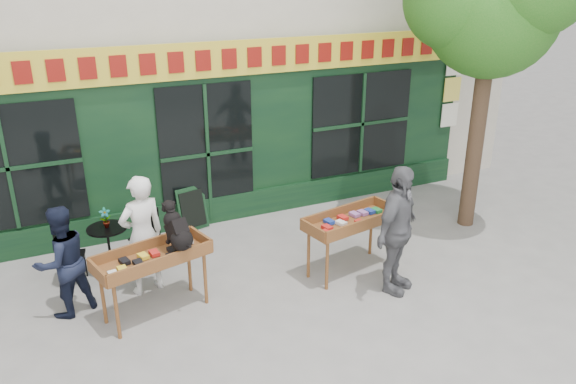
{
  "coord_description": "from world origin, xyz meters",
  "views": [
    {
      "loc": [
        -2.7,
        -6.94,
        4.43
      ],
      "look_at": [
        0.74,
        0.5,
        1.15
      ],
      "focal_mm": 35.0,
      "sensor_mm": 36.0,
      "label": 1
    }
  ],
  "objects_px": {
    "book_cart_right": "(351,223)",
    "bistro_table": "(108,241)",
    "dog": "(177,225)",
    "book_cart_center": "(153,260)",
    "woman": "(142,235)",
    "man_right": "(397,230)",
    "man_left": "(62,262)"
  },
  "relations": [
    {
      "from": "book_cart_center",
      "to": "woman",
      "type": "xyz_separation_m",
      "value": [
        0.0,
        0.65,
        0.08
      ]
    },
    {
      "from": "book_cart_right",
      "to": "woman",
      "type": "bearing_deg",
      "value": 154.83
    },
    {
      "from": "woman",
      "to": "man_left",
      "type": "relative_size",
      "value": 1.14
    },
    {
      "from": "bistro_table",
      "to": "book_cart_center",
      "type": "bearing_deg",
      "value": -74.37
    },
    {
      "from": "book_cart_right",
      "to": "bistro_table",
      "type": "xyz_separation_m",
      "value": [
        -3.4,
        1.53,
        -0.28
      ]
    },
    {
      "from": "man_left",
      "to": "bistro_table",
      "type": "bearing_deg",
      "value": -151.64
    },
    {
      "from": "man_right",
      "to": "man_left",
      "type": "distance_m",
      "value": 4.61
    },
    {
      "from": "dog",
      "to": "book_cart_center",
      "type": "bearing_deg",
      "value": 157.39
    },
    {
      "from": "book_cart_right",
      "to": "bistro_table",
      "type": "distance_m",
      "value": 3.74
    },
    {
      "from": "dog",
      "to": "man_left",
      "type": "height_order",
      "value": "dog"
    },
    {
      "from": "dog",
      "to": "book_cart_right",
      "type": "bearing_deg",
      "value": -15.67
    },
    {
      "from": "book_cart_right",
      "to": "man_left",
      "type": "height_order",
      "value": "man_left"
    },
    {
      "from": "woman",
      "to": "man_left",
      "type": "distance_m",
      "value": 1.11
    },
    {
      "from": "book_cart_center",
      "to": "dog",
      "type": "distance_m",
      "value": 0.59
    },
    {
      "from": "book_cart_center",
      "to": "man_right",
      "type": "bearing_deg",
      "value": -29.0
    },
    {
      "from": "book_cart_center",
      "to": "dog",
      "type": "bearing_deg",
      "value": -22.61
    },
    {
      "from": "man_right",
      "to": "book_cart_right",
      "type": "bearing_deg",
      "value": 80.74
    },
    {
      "from": "book_cart_right",
      "to": "dog",
      "type": "bearing_deg",
      "value": 167.76
    },
    {
      "from": "woman",
      "to": "man_right",
      "type": "relative_size",
      "value": 0.93
    },
    {
      "from": "man_right",
      "to": "bistro_table",
      "type": "xyz_separation_m",
      "value": [
        -3.7,
        2.28,
        -0.42
      ]
    },
    {
      "from": "book_cart_right",
      "to": "bistro_table",
      "type": "relative_size",
      "value": 2.09
    },
    {
      "from": "book_cart_center",
      "to": "man_left",
      "type": "relative_size",
      "value": 1.02
    },
    {
      "from": "dog",
      "to": "man_right",
      "type": "height_order",
      "value": "man_right"
    },
    {
      "from": "man_right",
      "to": "bistro_table",
      "type": "height_order",
      "value": "man_right"
    },
    {
      "from": "bistro_table",
      "to": "man_right",
      "type": "bearing_deg",
      "value": -31.63
    },
    {
      "from": "man_left",
      "to": "man_right",
      "type": "bearing_deg",
      "value": 138.83
    },
    {
      "from": "book_cart_right",
      "to": "bistro_table",
      "type": "height_order",
      "value": "book_cart_right"
    },
    {
      "from": "woman",
      "to": "dog",
      "type": "bearing_deg",
      "value": 102.08
    },
    {
      "from": "dog",
      "to": "book_cart_right",
      "type": "relative_size",
      "value": 0.38
    },
    {
      "from": "dog",
      "to": "book_cart_right",
      "type": "xyz_separation_m",
      "value": [
        2.65,
        -0.05,
        -0.47
      ]
    },
    {
      "from": "dog",
      "to": "bistro_table",
      "type": "xyz_separation_m",
      "value": [
        -0.75,
        1.47,
        -0.75
      ]
    },
    {
      "from": "book_cart_center",
      "to": "bistro_table",
      "type": "height_order",
      "value": "book_cart_center"
    }
  ]
}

